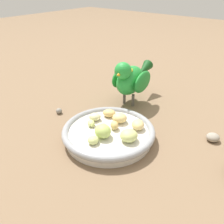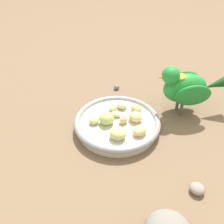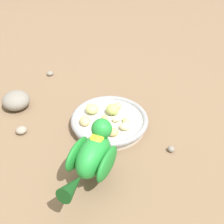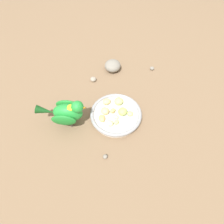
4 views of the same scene
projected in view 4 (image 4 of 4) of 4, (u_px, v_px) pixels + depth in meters
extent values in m
plane|color=#7A6047|center=(113.00, 115.00, 0.82)|extent=(4.00, 4.00, 0.00)
cylinder|color=beige|center=(116.00, 115.00, 0.81)|extent=(0.20, 0.20, 0.02)
torus|color=#93969B|center=(116.00, 114.00, 0.80)|extent=(0.22, 0.22, 0.02)
ellipsoid|color=#C6D17A|center=(119.00, 101.00, 0.82)|extent=(0.04, 0.04, 0.03)
ellipsoid|color=#E5C67F|center=(105.00, 111.00, 0.79)|extent=(0.05, 0.05, 0.02)
ellipsoid|color=beige|center=(116.00, 117.00, 0.78)|extent=(0.03, 0.03, 0.01)
ellipsoid|color=#B2CC66|center=(123.00, 111.00, 0.78)|extent=(0.05, 0.05, 0.03)
ellipsoid|color=beige|center=(109.00, 123.00, 0.76)|extent=(0.04, 0.04, 0.02)
ellipsoid|color=#E5C67F|center=(107.00, 102.00, 0.82)|extent=(0.05, 0.05, 0.02)
ellipsoid|color=#C6D17A|center=(130.00, 115.00, 0.78)|extent=(0.03, 0.03, 0.02)
ellipsoid|color=tan|center=(102.00, 118.00, 0.77)|extent=(0.04, 0.04, 0.02)
ellipsoid|color=#C6D17A|center=(116.00, 122.00, 0.76)|extent=(0.03, 0.03, 0.01)
ellipsoid|color=tan|center=(113.00, 110.00, 0.79)|extent=(0.03, 0.03, 0.02)
cylinder|color=#59544C|center=(73.00, 118.00, 0.79)|extent=(0.01, 0.01, 0.04)
cylinder|color=#59544C|center=(71.00, 124.00, 0.77)|extent=(0.01, 0.01, 0.04)
ellipsoid|color=green|center=(68.00, 113.00, 0.73)|extent=(0.12, 0.08, 0.08)
ellipsoid|color=#1E7F2D|center=(68.00, 105.00, 0.75)|extent=(0.10, 0.03, 0.06)
ellipsoid|color=#1E7F2D|center=(64.00, 120.00, 0.71)|extent=(0.10, 0.03, 0.06)
cone|color=#144719|center=(45.00, 111.00, 0.73)|extent=(0.08, 0.04, 0.05)
sphere|color=green|center=(77.00, 107.00, 0.70)|extent=(0.05, 0.05, 0.05)
cone|color=orange|center=(83.00, 108.00, 0.70)|extent=(0.02, 0.02, 0.02)
ellipsoid|color=yellow|center=(71.00, 107.00, 0.70)|extent=(0.04, 0.03, 0.01)
ellipsoid|color=gray|center=(113.00, 66.00, 0.97)|extent=(0.09, 0.09, 0.05)
ellipsoid|color=gray|center=(152.00, 68.00, 0.98)|extent=(0.03, 0.03, 0.02)
ellipsoid|color=gray|center=(93.00, 79.00, 0.94)|extent=(0.04, 0.04, 0.02)
ellipsoid|color=gray|center=(105.00, 157.00, 0.70)|extent=(0.02, 0.02, 0.02)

